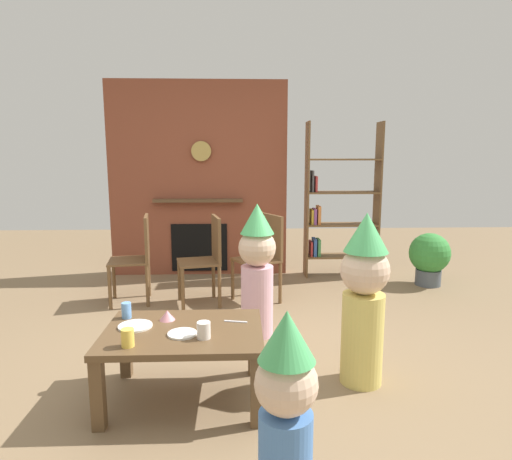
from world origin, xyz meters
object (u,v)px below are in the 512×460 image
(coffee_table, at_px, (184,341))
(child_by_the_chairs, at_px, (257,267))
(paper_cup_near_right, at_px, (126,310))
(dining_chair_right, at_px, (264,252))
(child_with_cone_hat, at_px, (286,415))
(paper_cup_near_left, at_px, (204,330))
(child_in_pink, at_px, (364,295))
(paper_plate_rear, at_px, (182,334))
(paper_plate_front, at_px, (135,326))
(birthday_cake_slice, at_px, (167,315))
(paper_cup_center, at_px, (128,338))
(bookshelf, at_px, (337,208))
(potted_plant_tall, at_px, (429,256))
(dining_chair_middle, at_px, (207,255))
(dining_chair_left, at_px, (138,254))

(coffee_table, distance_m, child_by_the_chairs, 1.12)
(paper_cup_near_right, bearing_deg, dining_chair_right, 59.53)
(child_with_cone_hat, bearing_deg, paper_cup_near_left, -3.43)
(coffee_table, relative_size, child_with_cone_hat, 1.05)
(child_in_pink, bearing_deg, paper_plate_rear, 3.86)
(coffee_table, height_order, paper_plate_front, paper_plate_front)
(paper_plate_front, bearing_deg, birthday_cake_slice, 31.47)
(paper_cup_center, bearing_deg, dining_chair_right, 67.60)
(paper_plate_front, xyz_separation_m, child_in_pink, (1.46, 0.11, 0.15))
(birthday_cake_slice, bearing_deg, paper_cup_center, -111.47)
(bookshelf, xyz_separation_m, potted_plant_tall, (1.00, -0.47, -0.52))
(dining_chair_right, bearing_deg, paper_cup_near_left, 48.92)
(child_in_pink, distance_m, child_by_the_chairs, 1.05)
(birthday_cake_slice, distance_m, dining_chair_middle, 1.65)
(child_with_cone_hat, relative_size, potted_plant_tall, 1.50)
(dining_chair_right, bearing_deg, coffee_table, 44.21)
(paper_cup_center, bearing_deg, child_in_pink, 15.39)
(paper_plate_front, bearing_deg, child_by_the_chairs, 49.33)
(paper_cup_near_left, height_order, dining_chair_left, dining_chair_left)
(paper_plate_rear, bearing_deg, birthday_cake_slice, 117.47)
(paper_cup_near_right, bearing_deg, paper_cup_center, -75.32)
(paper_cup_center, xyz_separation_m, paper_plate_rear, (0.28, 0.15, -0.05))
(child_in_pink, distance_m, dining_chair_left, 2.53)
(paper_cup_near_right, relative_size, child_in_pink, 0.09)
(bookshelf, relative_size, dining_chair_left, 2.11)
(potted_plant_tall, bearing_deg, paper_cup_near_right, -143.82)
(paper_plate_rear, height_order, potted_plant_tall, potted_plant_tall)
(paper_cup_near_left, height_order, paper_cup_near_right, paper_cup_near_right)
(paper_cup_near_left, distance_m, dining_chair_middle, 1.95)
(bookshelf, distance_m, child_in_pink, 2.71)
(paper_cup_near_left, height_order, paper_cup_center, paper_cup_center)
(child_with_cone_hat, bearing_deg, paper_cup_center, 18.90)
(paper_cup_near_right, xyz_separation_m, child_in_pink, (1.55, -0.05, 0.10))
(child_in_pink, bearing_deg, child_with_cone_hat, 53.08)
(bookshelf, distance_m, coffee_table, 3.26)
(child_with_cone_hat, bearing_deg, bookshelf, -43.51)
(paper_cup_near_right, height_order, dining_chair_middle, dining_chair_middle)
(coffee_table, xyz_separation_m, dining_chair_middle, (0.02, 1.81, 0.13))
(paper_cup_near_left, distance_m, paper_plate_front, 0.48)
(birthday_cake_slice, xyz_separation_m, child_with_cone_hat, (0.65, -1.14, 0.00))
(dining_chair_left, xyz_separation_m, dining_chair_middle, (0.71, -0.08, 0.00))
(coffee_table, bearing_deg, dining_chair_left, 110.06)
(bookshelf, bearing_deg, paper_cup_near_right, -126.59)
(bookshelf, xyz_separation_m, child_in_pink, (-0.40, -2.67, -0.25))
(birthday_cake_slice, distance_m, dining_chair_left, 1.81)
(paper_cup_center, relative_size, child_in_pink, 0.09)
(bookshelf, distance_m, dining_chair_middle, 1.88)
(bookshelf, distance_m, dining_chair_right, 1.38)
(coffee_table, relative_size, paper_cup_center, 9.44)
(paper_cup_near_right, xyz_separation_m, child_by_the_chairs, (0.89, 0.77, 0.08))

